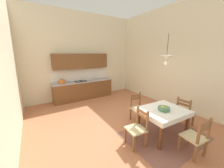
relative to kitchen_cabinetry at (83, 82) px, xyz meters
name	(u,v)px	position (x,y,z in m)	size (l,w,h in m)	color
ground_plane	(120,124)	(0.17, -2.93, -0.91)	(6.00, 7.00, 0.10)	#B7704C
wall_back	(83,57)	(0.17, 0.33, 1.20)	(6.00, 0.12, 4.11)	beige
wall_right	(177,57)	(2.93, -2.93, 1.20)	(0.12, 7.00, 4.11)	beige
area_rug	(164,136)	(0.80, -4.11, -0.85)	(2.10, 1.60, 0.01)	#8A564C
kitchen_cabinetry	(83,82)	(0.00, 0.00, 0.00)	(2.89, 0.63, 2.20)	brown
dining_table	(163,114)	(0.80, -4.01, -0.24)	(1.25, 1.05, 0.75)	brown
dining_chair_window_side	(185,112)	(1.78, -4.09, -0.41)	(0.45, 0.45, 0.93)	#D1BC89
dining_chair_tv_side	(137,128)	(-0.06, -3.94, -0.41)	(0.46, 0.46, 0.93)	#D1BC89
dining_chair_camera_side	(196,138)	(0.77, -4.88, -0.41)	(0.46, 0.46, 0.93)	#D1BC89
dining_chair_kitchen_side	(138,108)	(0.77, -3.08, -0.41)	(0.46, 0.46, 0.93)	#D1BC89
fruit_bowl	(164,108)	(0.76, -4.05, -0.04)	(0.30, 0.30, 0.12)	#4C7F5B
pendant_lamp	(166,59)	(0.93, -3.86, 1.23)	(0.32, 0.32, 0.80)	black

